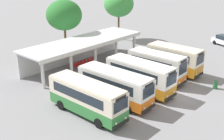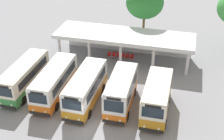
{
  "view_description": "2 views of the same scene",
  "coord_description": "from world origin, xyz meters",
  "px_view_note": "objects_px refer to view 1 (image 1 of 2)",
  "views": [
    {
      "loc": [
        -23.84,
        -12.82,
        12.98
      ],
      "look_at": [
        -1.12,
        7.5,
        1.42
      ],
      "focal_mm": 46.64,
      "sensor_mm": 36.0,
      "label": 1
    },
    {
      "loc": [
        7.95,
        -20.58,
        18.9
      ],
      "look_at": [
        0.87,
        6.57,
        2.45
      ],
      "focal_mm": 49.86,
      "sensor_mm": 36.0,
      "label": 2
    }
  ],
  "objects_px": {
    "city_bus_nearest_orange": "(87,97)",
    "waiting_chair_middle_seat": "(82,63)",
    "city_bus_second_in_row": "(115,85)",
    "city_bus_fourth_amber": "(157,66)",
    "waiting_chair_end_by_column": "(76,66)",
    "city_bus_fifth_blue": "(174,59)",
    "litter_bin_apron": "(215,85)",
    "waiting_chair_far_end_seat": "(92,60)",
    "waiting_chair_fourth_seat": "(85,62)",
    "city_bus_middle_cream": "(140,75)",
    "waiting_chair_fifth_seat": "(89,61)",
    "waiting_chair_second_from_end": "(79,64)"
  },
  "relations": [
    {
      "from": "waiting_chair_end_by_column",
      "to": "waiting_chair_second_from_end",
      "type": "distance_m",
      "value": 0.59
    },
    {
      "from": "city_bus_fourth_amber",
      "to": "waiting_chair_fifth_seat",
      "type": "relative_size",
      "value": 7.78
    },
    {
      "from": "city_bus_fifth_blue",
      "to": "waiting_chair_second_from_end",
      "type": "distance_m",
      "value": 11.94
    },
    {
      "from": "city_bus_fifth_blue",
      "to": "waiting_chair_middle_seat",
      "type": "xyz_separation_m",
      "value": [
        -6.1,
        9.86,
        -1.31
      ]
    },
    {
      "from": "city_bus_second_in_row",
      "to": "waiting_chair_second_from_end",
      "type": "height_order",
      "value": "city_bus_second_in_row"
    },
    {
      "from": "waiting_chair_second_from_end",
      "to": "waiting_chair_fourth_seat",
      "type": "distance_m",
      "value": 1.17
    },
    {
      "from": "city_bus_second_in_row",
      "to": "waiting_chair_end_by_column",
      "type": "height_order",
      "value": "city_bus_second_in_row"
    },
    {
      "from": "waiting_chair_second_from_end",
      "to": "litter_bin_apron",
      "type": "height_order",
      "value": "litter_bin_apron"
    },
    {
      "from": "city_bus_fourth_amber",
      "to": "waiting_chair_far_end_seat",
      "type": "distance_m",
      "value": 9.68
    },
    {
      "from": "city_bus_fifth_blue",
      "to": "waiting_chair_fourth_seat",
      "type": "bearing_deg",
      "value": 119.24
    },
    {
      "from": "city_bus_middle_cream",
      "to": "waiting_chair_end_by_column",
      "type": "height_order",
      "value": "city_bus_middle_cream"
    },
    {
      "from": "waiting_chair_end_by_column",
      "to": "waiting_chair_fourth_seat",
      "type": "xyz_separation_m",
      "value": [
        1.75,
        0.14,
        0.0
      ]
    },
    {
      "from": "city_bus_second_in_row",
      "to": "waiting_chair_fourth_seat",
      "type": "relative_size",
      "value": 9.25
    },
    {
      "from": "city_bus_nearest_orange",
      "to": "waiting_chair_end_by_column",
      "type": "xyz_separation_m",
      "value": [
        6.84,
        9.23,
        -1.18
      ]
    },
    {
      "from": "waiting_chair_end_by_column",
      "to": "litter_bin_apron",
      "type": "height_order",
      "value": "litter_bin_apron"
    },
    {
      "from": "city_bus_second_in_row",
      "to": "waiting_chair_far_end_seat",
      "type": "distance_m",
      "value": 11.41
    },
    {
      "from": "city_bus_nearest_orange",
      "to": "city_bus_fifth_blue",
      "type": "relative_size",
      "value": 1.19
    },
    {
      "from": "city_bus_second_in_row",
      "to": "waiting_chair_fourth_seat",
      "type": "height_order",
      "value": "city_bus_second_in_row"
    },
    {
      "from": "city_bus_nearest_orange",
      "to": "city_bus_fifth_blue",
      "type": "height_order",
      "value": "city_bus_fifth_blue"
    },
    {
      "from": "waiting_chair_second_from_end",
      "to": "waiting_chair_end_by_column",
      "type": "bearing_deg",
      "value": -170.33
    },
    {
      "from": "waiting_chair_fourth_seat",
      "to": "city_bus_fifth_blue",
      "type": "bearing_deg",
      "value": -60.76
    },
    {
      "from": "waiting_chair_second_from_end",
      "to": "waiting_chair_far_end_seat",
      "type": "bearing_deg",
      "value": -0.7
    },
    {
      "from": "waiting_chair_end_by_column",
      "to": "waiting_chair_fifth_seat",
      "type": "xyz_separation_m",
      "value": [
        2.34,
        0.09,
        0.0
      ]
    },
    {
      "from": "waiting_chair_end_by_column",
      "to": "waiting_chair_second_from_end",
      "type": "height_order",
      "value": "same"
    },
    {
      "from": "city_bus_nearest_orange",
      "to": "waiting_chair_fourth_seat",
      "type": "xyz_separation_m",
      "value": [
        8.6,
        9.37,
        -1.18
      ]
    },
    {
      "from": "waiting_chair_middle_seat",
      "to": "waiting_chair_fifth_seat",
      "type": "relative_size",
      "value": 1.0
    },
    {
      "from": "waiting_chair_end_by_column",
      "to": "city_bus_second_in_row",
      "type": "bearing_deg",
      "value": -109.4
    },
    {
      "from": "city_bus_nearest_orange",
      "to": "city_bus_fourth_amber",
      "type": "relative_size",
      "value": 1.19
    },
    {
      "from": "city_bus_fourth_amber",
      "to": "city_bus_fifth_blue",
      "type": "relative_size",
      "value": 1.0
    },
    {
      "from": "city_bus_middle_cream",
      "to": "city_bus_fourth_amber",
      "type": "bearing_deg",
      "value": 4.96
    },
    {
      "from": "city_bus_nearest_orange",
      "to": "city_bus_middle_cream",
      "type": "xyz_separation_m",
      "value": [
        7.05,
        -0.56,
        0.09
      ]
    },
    {
      "from": "litter_bin_apron",
      "to": "waiting_chair_middle_seat",
      "type": "bearing_deg",
      "value": 107.64
    },
    {
      "from": "city_bus_second_in_row",
      "to": "waiting_chair_second_from_end",
      "type": "xyz_separation_m",
      "value": [
        3.9,
        9.51,
        -1.2
      ]
    },
    {
      "from": "waiting_chair_middle_seat",
      "to": "waiting_chair_far_end_seat",
      "type": "height_order",
      "value": "same"
    },
    {
      "from": "city_bus_second_in_row",
      "to": "litter_bin_apron",
      "type": "relative_size",
      "value": 8.84
    },
    {
      "from": "city_bus_second_in_row",
      "to": "city_bus_fourth_amber",
      "type": "height_order",
      "value": "city_bus_fourth_amber"
    },
    {
      "from": "city_bus_nearest_orange",
      "to": "city_bus_fifth_blue",
      "type": "distance_m",
      "value": 14.12
    },
    {
      "from": "city_bus_middle_cream",
      "to": "city_bus_fourth_amber",
      "type": "xyz_separation_m",
      "value": [
        3.53,
        0.31,
        0.03
      ]
    },
    {
      "from": "waiting_chair_fifth_seat",
      "to": "waiting_chair_fourth_seat",
      "type": "bearing_deg",
      "value": 175.16
    },
    {
      "from": "city_bus_fourth_amber",
      "to": "city_bus_fifth_blue",
      "type": "height_order",
      "value": "city_bus_fifth_blue"
    },
    {
      "from": "city_bus_fourth_amber",
      "to": "waiting_chair_middle_seat",
      "type": "distance_m",
      "value": 10.06
    },
    {
      "from": "city_bus_fourth_amber",
      "to": "waiting_chair_end_by_column",
      "type": "bearing_deg",
      "value": 111.52
    },
    {
      "from": "waiting_chair_middle_seat",
      "to": "waiting_chair_fourth_seat",
      "type": "xyz_separation_m",
      "value": [
        0.58,
        -0.01,
        0.0
      ]
    },
    {
      "from": "city_bus_fifth_blue",
      "to": "waiting_chair_end_by_column",
      "type": "bearing_deg",
      "value": 126.83
    },
    {
      "from": "waiting_chair_second_from_end",
      "to": "city_bus_fourth_amber",
      "type": "bearing_deg",
      "value": -71.78
    },
    {
      "from": "city_bus_fourth_amber",
      "to": "waiting_chair_fourth_seat",
      "type": "height_order",
      "value": "city_bus_fourth_amber"
    },
    {
      "from": "city_bus_nearest_orange",
      "to": "waiting_chair_middle_seat",
      "type": "xyz_separation_m",
      "value": [
        8.01,
        9.38,
        -1.18
      ]
    },
    {
      "from": "city_bus_nearest_orange",
      "to": "waiting_chair_far_end_seat",
      "type": "xyz_separation_m",
      "value": [
        9.77,
        9.3,
        -1.18
      ]
    },
    {
      "from": "city_bus_second_in_row",
      "to": "waiting_chair_far_end_seat",
      "type": "xyz_separation_m",
      "value": [
        6.24,
        9.48,
        -1.2
      ]
    },
    {
      "from": "waiting_chair_middle_seat",
      "to": "waiting_chair_second_from_end",
      "type": "bearing_deg",
      "value": -174.4
    }
  ]
}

